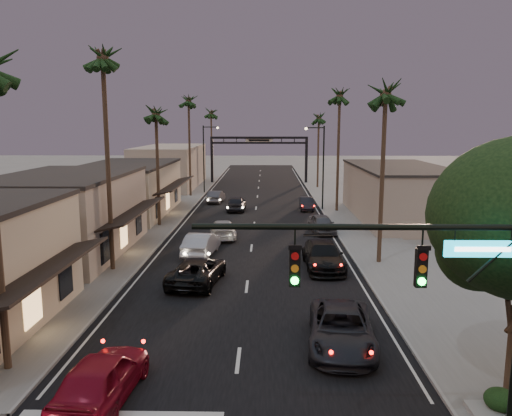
{
  "coord_description": "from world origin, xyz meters",
  "views": [
    {
      "loc": [
        1.06,
        -8.28,
        9.13
      ],
      "look_at": [
        0.28,
        31.24,
        2.5
      ],
      "focal_mm": 35.0,
      "sensor_mm": 36.0,
      "label": 1
    }
  ],
  "objects_px": {
    "palm_lb": "(102,51)",
    "palm_ld": "(188,98)",
    "palm_rc": "(319,115)",
    "palm_far": "(211,111)",
    "palm_rb": "(340,92)",
    "arch": "(259,148)",
    "palm_lc": "(156,109)",
    "palm_ra": "(386,87)",
    "streetlight_left": "(206,153)",
    "oncoming_pickup": "(197,271)",
    "curbside_near": "(341,329)",
    "traffic_signal": "(447,286)",
    "oncoming_silver": "(201,244)",
    "streetlight_right": "(321,161)",
    "oncoming_red": "(102,377)",
    "curbside_black": "(323,256)"
  },
  "relations": [
    {
      "from": "streetlight_right",
      "to": "palm_lc",
      "type": "height_order",
      "value": "palm_lc"
    },
    {
      "from": "palm_lb",
      "to": "curbside_near",
      "type": "bearing_deg",
      "value": -39.93
    },
    {
      "from": "palm_lb",
      "to": "palm_far",
      "type": "bearing_deg",
      "value": 89.69
    },
    {
      "from": "oncoming_pickup",
      "to": "arch",
      "type": "bearing_deg",
      "value": -85.33
    },
    {
      "from": "streetlight_left",
      "to": "oncoming_red",
      "type": "relative_size",
      "value": 1.81
    },
    {
      "from": "palm_rc",
      "to": "palm_far",
      "type": "distance_m",
      "value": 21.97
    },
    {
      "from": "palm_ra",
      "to": "oncoming_pickup",
      "type": "xyz_separation_m",
      "value": [
        -11.5,
        -4.46,
        -10.68
      ]
    },
    {
      "from": "palm_ra",
      "to": "arch",
      "type": "bearing_deg",
      "value": 100.59
    },
    {
      "from": "streetlight_left",
      "to": "curbside_near",
      "type": "distance_m",
      "value": 48.24
    },
    {
      "from": "palm_lc",
      "to": "palm_ld",
      "type": "relative_size",
      "value": 0.86
    },
    {
      "from": "palm_lb",
      "to": "palm_far",
      "type": "height_order",
      "value": "palm_lb"
    },
    {
      "from": "traffic_signal",
      "to": "oncoming_silver",
      "type": "distance_m",
      "value": 24.11
    },
    {
      "from": "oncoming_pickup",
      "to": "oncoming_silver",
      "type": "distance_m",
      "value": 6.38
    },
    {
      "from": "palm_rb",
      "to": "curbside_black",
      "type": "xyz_separation_m",
      "value": [
        -3.84,
        -21.23,
        -11.58
      ]
    },
    {
      "from": "palm_lc",
      "to": "palm_ra",
      "type": "xyz_separation_m",
      "value": [
        17.2,
        -12.0,
        0.97
      ]
    },
    {
      "from": "oncoming_silver",
      "to": "palm_far",
      "type": "bearing_deg",
      "value": -77.8
    },
    {
      "from": "palm_lb",
      "to": "oncoming_pickup",
      "type": "relative_size",
      "value": 2.76
    },
    {
      "from": "traffic_signal",
      "to": "curbside_black",
      "type": "xyz_separation_m",
      "value": [
        -0.93,
        18.77,
        -4.24
      ]
    },
    {
      "from": "palm_ld",
      "to": "oncoming_pickup",
      "type": "bearing_deg",
      "value": -80.86
    },
    {
      "from": "streetlight_right",
      "to": "oncoming_pickup",
      "type": "bearing_deg",
      "value": -111.09
    },
    {
      "from": "traffic_signal",
      "to": "arch",
      "type": "relative_size",
      "value": 0.56
    },
    {
      "from": "palm_ld",
      "to": "palm_rc",
      "type": "height_order",
      "value": "palm_ld"
    },
    {
      "from": "palm_far",
      "to": "curbside_near",
      "type": "relative_size",
      "value": 2.29
    },
    {
      "from": "curbside_black",
      "to": "oncoming_pickup",
      "type": "bearing_deg",
      "value": -158.51
    },
    {
      "from": "oncoming_pickup",
      "to": "curbside_black",
      "type": "height_order",
      "value": "curbside_black"
    },
    {
      "from": "palm_far",
      "to": "palm_ld",
      "type": "bearing_deg",
      "value": -90.75
    },
    {
      "from": "palm_rc",
      "to": "palm_far",
      "type": "bearing_deg",
      "value": 140.36
    },
    {
      "from": "oncoming_red",
      "to": "streetlight_left",
      "type": "bearing_deg",
      "value": -82.36
    },
    {
      "from": "streetlight_right",
      "to": "streetlight_left",
      "type": "relative_size",
      "value": 1.0
    },
    {
      "from": "palm_ld",
      "to": "oncoming_silver",
      "type": "height_order",
      "value": "palm_ld"
    },
    {
      "from": "palm_lb",
      "to": "oncoming_silver",
      "type": "relative_size",
      "value": 3.06
    },
    {
      "from": "palm_ld",
      "to": "palm_ra",
      "type": "bearing_deg",
      "value": -60.98
    },
    {
      "from": "palm_ld",
      "to": "oncoming_red",
      "type": "xyz_separation_m",
      "value": [
        4.23,
        -48.0,
        -11.57
      ]
    },
    {
      "from": "palm_rc",
      "to": "arch",
      "type": "bearing_deg",
      "value": 145.11
    },
    {
      "from": "palm_ra",
      "to": "curbside_near",
      "type": "height_order",
      "value": "palm_ra"
    },
    {
      "from": "oncoming_pickup",
      "to": "curbside_near",
      "type": "distance_m",
      "value": 10.89
    },
    {
      "from": "traffic_signal",
      "to": "curbside_near",
      "type": "bearing_deg",
      "value": 101.51
    },
    {
      "from": "traffic_signal",
      "to": "palm_far",
      "type": "relative_size",
      "value": 0.64
    },
    {
      "from": "palm_lb",
      "to": "palm_ra",
      "type": "bearing_deg",
      "value": 6.63
    },
    {
      "from": "arch",
      "to": "palm_ra",
      "type": "bearing_deg",
      "value": -79.41
    },
    {
      "from": "oncoming_pickup",
      "to": "palm_ra",
      "type": "bearing_deg",
      "value": -150.84
    },
    {
      "from": "palm_lb",
      "to": "palm_ld",
      "type": "bearing_deg",
      "value": 90.0
    },
    {
      "from": "streetlight_right",
      "to": "palm_rc",
      "type": "height_order",
      "value": "palm_rc"
    },
    {
      "from": "palm_rb",
      "to": "palm_rc",
      "type": "xyz_separation_m",
      "value": [
        0.0,
        20.0,
        -1.95
      ]
    },
    {
      "from": "palm_ld",
      "to": "curbside_near",
      "type": "distance_m",
      "value": 47.01
    },
    {
      "from": "palm_lb",
      "to": "palm_lc",
      "type": "height_order",
      "value": "palm_lb"
    },
    {
      "from": "streetlight_left",
      "to": "oncoming_pickup",
      "type": "distance_m",
      "value": 38.94
    },
    {
      "from": "palm_rb",
      "to": "arch",
      "type": "bearing_deg",
      "value": 108.3
    },
    {
      "from": "oncoming_pickup",
      "to": "oncoming_silver",
      "type": "relative_size",
      "value": 1.11
    },
    {
      "from": "palm_ra",
      "to": "oncoming_silver",
      "type": "bearing_deg",
      "value": 171.09
    }
  ]
}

